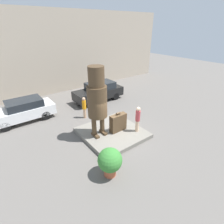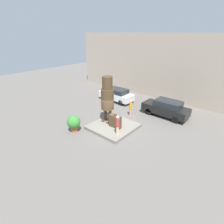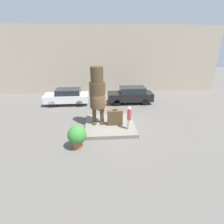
{
  "view_description": "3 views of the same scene",
  "coord_description": "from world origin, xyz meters",
  "px_view_note": "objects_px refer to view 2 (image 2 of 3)",
  "views": [
    {
      "loc": [
        -5.72,
        -7.54,
        6.36
      ],
      "look_at": [
        0.01,
        0.02,
        1.6
      ],
      "focal_mm": 28.0,
      "sensor_mm": 36.0,
      "label": 1
    },
    {
      "loc": [
        8.84,
        -10.39,
        7.8
      ],
      "look_at": [
        0.02,
        -0.18,
        1.61
      ],
      "focal_mm": 28.0,
      "sensor_mm": 36.0,
      "label": 2
    },
    {
      "loc": [
        -0.73,
        -11.83,
        6.08
      ],
      "look_at": [
        0.14,
        -0.19,
        1.27
      ],
      "focal_mm": 28.0,
      "sensor_mm": 36.0,
      "label": 3
    }
  ],
  "objects_px": {
    "parked_car_white": "(117,94)",
    "worker_hivis": "(131,107)",
    "parked_car_black": "(166,108)",
    "planter_pot": "(74,123)",
    "statue_figure": "(107,96)",
    "giant_suitcase": "(115,121)",
    "tourist": "(118,124)"
  },
  "relations": [
    {
      "from": "parked_car_white",
      "to": "worker_hivis",
      "type": "relative_size",
      "value": 2.6
    },
    {
      "from": "parked_car_black",
      "to": "planter_pot",
      "type": "distance_m",
      "value": 9.13
    },
    {
      "from": "statue_figure",
      "to": "parked_car_black",
      "type": "height_order",
      "value": "statue_figure"
    },
    {
      "from": "planter_pot",
      "to": "parked_car_white",
      "type": "bearing_deg",
      "value": 103.25
    },
    {
      "from": "parked_car_white",
      "to": "worker_hivis",
      "type": "height_order",
      "value": "worker_hivis"
    },
    {
      "from": "planter_pot",
      "to": "worker_hivis",
      "type": "height_order",
      "value": "worker_hivis"
    },
    {
      "from": "giant_suitcase",
      "to": "worker_hivis",
      "type": "distance_m",
      "value": 3.27
    },
    {
      "from": "parked_car_white",
      "to": "parked_car_black",
      "type": "bearing_deg",
      "value": 179.26
    },
    {
      "from": "statue_figure",
      "to": "giant_suitcase",
      "type": "bearing_deg",
      "value": -18.16
    },
    {
      "from": "tourist",
      "to": "planter_pot",
      "type": "distance_m",
      "value": 3.82
    },
    {
      "from": "parked_car_white",
      "to": "planter_pot",
      "type": "relative_size",
      "value": 2.97
    },
    {
      "from": "parked_car_black",
      "to": "worker_hivis",
      "type": "relative_size",
      "value": 2.74
    },
    {
      "from": "parked_car_white",
      "to": "worker_hivis",
      "type": "distance_m",
      "value": 4.37
    },
    {
      "from": "parked_car_white",
      "to": "statue_figure",
      "type": "bearing_deg",
      "value": 121.63
    },
    {
      "from": "giant_suitcase",
      "to": "planter_pot",
      "type": "height_order",
      "value": "giant_suitcase"
    },
    {
      "from": "planter_pot",
      "to": "statue_figure",
      "type": "bearing_deg",
      "value": 66.56
    },
    {
      "from": "worker_hivis",
      "to": "planter_pot",
      "type": "bearing_deg",
      "value": -107.98
    },
    {
      "from": "statue_figure",
      "to": "giant_suitcase",
      "type": "height_order",
      "value": "statue_figure"
    },
    {
      "from": "tourist",
      "to": "parked_car_white",
      "type": "bearing_deg",
      "value": 130.05
    },
    {
      "from": "tourist",
      "to": "parked_car_black",
      "type": "xyz_separation_m",
      "value": [
        1.19,
        6.2,
        -0.28
      ]
    },
    {
      "from": "tourist",
      "to": "parked_car_white",
      "type": "height_order",
      "value": "tourist"
    },
    {
      "from": "parked_car_black",
      "to": "worker_hivis",
      "type": "xyz_separation_m",
      "value": [
        -2.74,
        -2.2,
        0.02
      ]
    },
    {
      "from": "statue_figure",
      "to": "planter_pot",
      "type": "bearing_deg",
      "value": -113.44
    },
    {
      "from": "tourist",
      "to": "planter_pot",
      "type": "relative_size",
      "value": 1.16
    },
    {
      "from": "giant_suitcase",
      "to": "parked_car_white",
      "type": "xyz_separation_m",
      "value": [
        -4.36,
        5.49,
        0.03
      ]
    },
    {
      "from": "giant_suitcase",
      "to": "tourist",
      "type": "bearing_deg",
      "value": -40.86
    },
    {
      "from": "tourist",
      "to": "parked_car_white",
      "type": "relative_size",
      "value": 0.39
    },
    {
      "from": "statue_figure",
      "to": "giant_suitcase",
      "type": "distance_m",
      "value": 2.29
    },
    {
      "from": "statue_figure",
      "to": "worker_hivis",
      "type": "xyz_separation_m",
      "value": [
        0.59,
        2.8,
        -1.79
      ]
    },
    {
      "from": "planter_pot",
      "to": "worker_hivis",
      "type": "xyz_separation_m",
      "value": [
        1.85,
        5.7,
        0.08
      ]
    },
    {
      "from": "statue_figure",
      "to": "planter_pot",
      "type": "xyz_separation_m",
      "value": [
        -1.25,
        -2.89,
        -1.88
      ]
    },
    {
      "from": "giant_suitcase",
      "to": "parked_car_black",
      "type": "height_order",
      "value": "parked_car_black"
    }
  ]
}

